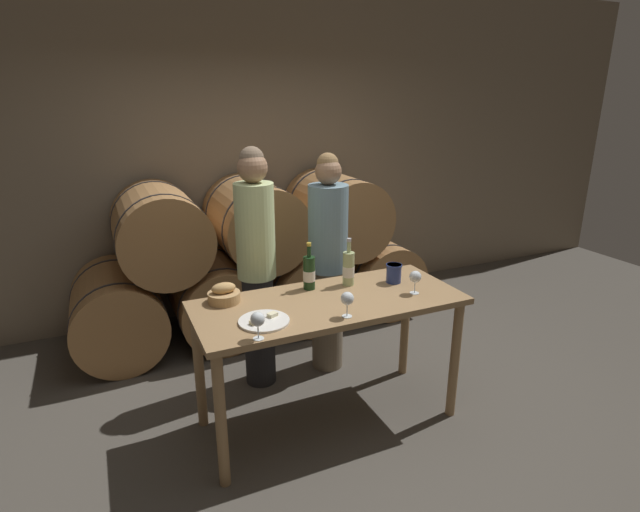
% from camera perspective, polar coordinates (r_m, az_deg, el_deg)
% --- Properties ---
extents(ground_plane, '(10.00, 10.00, 0.00)m').
position_cam_1_polar(ground_plane, '(3.61, 0.98, -18.07)').
color(ground_plane, '#4C473F').
extents(stone_wall_back, '(10.00, 0.12, 3.20)m').
position_cam_1_polar(stone_wall_back, '(5.00, -9.86, 11.80)').
color(stone_wall_back, '#7F705B').
rests_on(stone_wall_back, ground_plane).
extents(barrel_stack, '(3.21, 0.97, 1.41)m').
position_cam_1_polar(barrel_stack, '(4.63, -7.31, -0.62)').
color(barrel_stack, '#9E7042').
rests_on(barrel_stack, ground_plane).
extents(tasting_table, '(1.71, 0.72, 0.89)m').
position_cam_1_polar(tasting_table, '(3.22, 1.06, -6.96)').
color(tasting_table, '#99754C').
rests_on(tasting_table, ground_plane).
extents(person_left, '(0.28, 0.28, 1.79)m').
position_cam_1_polar(person_left, '(3.63, -7.26, -1.02)').
color(person_left, '#232326').
rests_on(person_left, ground_plane).
extents(person_right, '(0.30, 0.30, 1.72)m').
position_cam_1_polar(person_right, '(3.84, 0.90, -0.68)').
color(person_right, '#756651').
rests_on(person_right, ground_plane).
extents(wine_bottle_red, '(0.08, 0.08, 0.32)m').
position_cam_1_polar(wine_bottle_red, '(3.30, -1.25, -1.93)').
color(wine_bottle_red, '#193819').
rests_on(wine_bottle_red, tasting_table).
extents(wine_bottle_white, '(0.08, 0.08, 0.33)m').
position_cam_1_polar(wine_bottle_white, '(3.38, 3.28, -1.44)').
color(wine_bottle_white, '#ADBC7F').
rests_on(wine_bottle_white, tasting_table).
extents(blue_crock, '(0.11, 0.11, 0.13)m').
position_cam_1_polar(blue_crock, '(3.47, 8.44, -1.88)').
color(blue_crock, navy).
rests_on(blue_crock, tasting_table).
extents(bread_basket, '(0.20, 0.20, 0.13)m').
position_cam_1_polar(bread_basket, '(3.18, -10.92, -4.37)').
color(bread_basket, tan).
rests_on(bread_basket, tasting_table).
extents(cheese_plate, '(0.29, 0.29, 0.04)m').
position_cam_1_polar(cheese_plate, '(2.89, -6.42, -7.38)').
color(cheese_plate, white).
rests_on(cheese_plate, tasting_table).
extents(wine_glass_far_left, '(0.08, 0.08, 0.15)m').
position_cam_1_polar(wine_glass_far_left, '(2.67, -7.14, -7.25)').
color(wine_glass_far_left, white).
rests_on(wine_glass_far_left, tasting_table).
extents(wine_glass_left, '(0.08, 0.08, 0.15)m').
position_cam_1_polar(wine_glass_left, '(2.90, 3.14, -4.93)').
color(wine_glass_left, white).
rests_on(wine_glass_left, tasting_table).
extents(wine_glass_center, '(0.08, 0.08, 0.15)m').
position_cam_1_polar(wine_glass_center, '(3.29, 10.84, -2.41)').
color(wine_glass_center, white).
rests_on(wine_glass_center, tasting_table).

